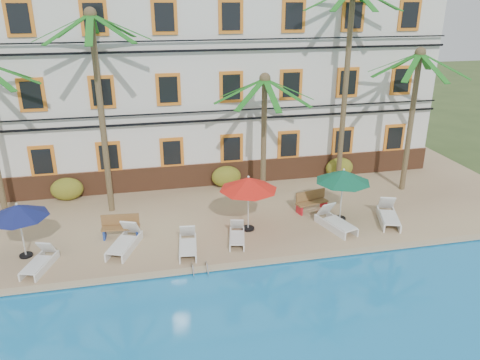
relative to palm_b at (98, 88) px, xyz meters
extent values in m
plane|color=#384C23|center=(4.48, -4.94, -5.80)|extent=(100.00, 100.00, 0.00)
cube|color=tan|center=(4.48, 0.06, -5.67)|extent=(30.00, 12.00, 0.25)
cube|color=tan|center=(4.48, -5.84, -5.52)|extent=(30.00, 0.35, 0.06)
cube|color=silver|center=(4.48, 5.06, -0.55)|extent=(25.00, 6.00, 10.00)
cube|color=brown|center=(4.48, 2.00, -4.95)|extent=(25.00, 0.12, 1.20)
cube|color=orange|center=(-3.02, 2.01, -3.65)|extent=(1.15, 0.10, 1.50)
cube|color=black|center=(-3.02, 1.96, -3.65)|extent=(0.85, 0.04, 1.20)
cube|color=orange|center=(-0.02, 2.01, -3.65)|extent=(1.15, 0.10, 1.50)
cube|color=black|center=(-0.02, 1.96, -3.65)|extent=(0.85, 0.04, 1.20)
cube|color=orange|center=(2.98, 2.01, -3.65)|extent=(1.15, 0.10, 1.50)
cube|color=black|center=(2.98, 1.96, -3.65)|extent=(0.85, 0.04, 1.20)
cube|color=orange|center=(5.98, 2.01, -3.65)|extent=(1.15, 0.10, 1.50)
cube|color=black|center=(5.98, 1.96, -3.65)|extent=(0.85, 0.04, 1.20)
cube|color=orange|center=(8.98, 2.01, -3.65)|extent=(1.15, 0.10, 1.50)
cube|color=black|center=(8.98, 1.96, -3.65)|extent=(0.85, 0.04, 1.20)
cube|color=orange|center=(11.98, 2.01, -3.65)|extent=(1.15, 0.10, 1.50)
cube|color=black|center=(11.98, 1.96, -3.65)|extent=(0.85, 0.04, 1.20)
cube|color=orange|center=(14.98, 2.01, -3.65)|extent=(1.15, 0.10, 1.50)
cube|color=black|center=(14.98, 1.96, -3.65)|extent=(0.85, 0.04, 1.20)
cube|color=orange|center=(-3.02, 2.01, -0.55)|extent=(1.15, 0.10, 1.50)
cube|color=black|center=(-3.02, 1.96, -0.55)|extent=(0.85, 0.04, 1.20)
cube|color=orange|center=(-0.02, 2.01, -0.55)|extent=(1.15, 0.10, 1.50)
cube|color=black|center=(-0.02, 1.96, -0.55)|extent=(0.85, 0.04, 1.20)
cube|color=orange|center=(2.98, 2.01, -0.55)|extent=(1.15, 0.10, 1.50)
cube|color=black|center=(2.98, 1.96, -0.55)|extent=(0.85, 0.04, 1.20)
cube|color=orange|center=(5.98, 2.01, -0.55)|extent=(1.15, 0.10, 1.50)
cube|color=black|center=(5.98, 1.96, -0.55)|extent=(0.85, 0.04, 1.20)
cube|color=orange|center=(8.98, 2.01, -0.55)|extent=(1.15, 0.10, 1.50)
cube|color=black|center=(8.98, 1.96, -0.55)|extent=(0.85, 0.04, 1.20)
cube|color=orange|center=(11.98, 2.01, -0.55)|extent=(1.15, 0.10, 1.50)
cube|color=black|center=(11.98, 1.96, -0.55)|extent=(0.85, 0.04, 1.20)
cube|color=orange|center=(14.98, 2.01, -0.55)|extent=(1.15, 0.10, 1.50)
cube|color=black|center=(14.98, 1.96, -0.55)|extent=(0.85, 0.04, 1.20)
cube|color=orange|center=(-3.02, 2.01, 2.65)|extent=(1.15, 0.10, 1.50)
cube|color=black|center=(-3.02, 1.96, 2.65)|extent=(0.85, 0.04, 1.20)
cube|color=orange|center=(-0.02, 2.01, 2.65)|extent=(1.15, 0.10, 1.50)
cube|color=black|center=(-0.02, 1.96, 2.65)|extent=(0.85, 0.04, 1.20)
cube|color=orange|center=(2.98, 2.01, 2.65)|extent=(1.15, 0.10, 1.50)
cube|color=black|center=(2.98, 1.96, 2.65)|extent=(0.85, 0.04, 1.20)
cube|color=orange|center=(5.98, 2.01, 2.65)|extent=(1.15, 0.10, 1.50)
cube|color=black|center=(5.98, 1.96, 2.65)|extent=(0.85, 0.04, 1.20)
cube|color=orange|center=(8.98, 2.01, 2.65)|extent=(1.15, 0.10, 1.50)
cube|color=black|center=(8.98, 1.96, 2.65)|extent=(0.85, 0.04, 1.20)
cube|color=orange|center=(11.98, 2.01, 2.65)|extent=(1.15, 0.10, 1.50)
cube|color=black|center=(11.98, 1.96, 2.65)|extent=(0.85, 0.04, 1.20)
cube|color=orange|center=(14.98, 2.01, 2.65)|extent=(1.15, 0.10, 1.50)
cube|color=black|center=(14.98, 1.96, 2.65)|extent=(0.85, 0.04, 1.20)
cube|color=black|center=(4.48, 1.86, -2.10)|extent=(25.00, 0.08, 0.10)
cube|color=black|center=(4.48, 1.86, -1.65)|extent=(25.00, 0.08, 0.06)
cube|color=black|center=(4.48, 1.86, 1.20)|extent=(25.00, 0.08, 0.10)
cube|color=black|center=(4.48, 1.86, 1.65)|extent=(25.00, 0.08, 0.06)
cube|color=#18671B|center=(-3.37, 0.24, 0.72)|extent=(2.29, 0.28, 1.05)
cube|color=#18671B|center=(-3.70, 1.05, 0.72)|extent=(1.82, 1.82, 1.05)
cylinder|color=brown|center=(0.00, 0.00, -1.33)|extent=(0.26, 0.26, 8.44)
sphere|color=brown|center=(0.00, 0.00, 2.89)|extent=(0.50, 0.50, 0.50)
cube|color=#18671B|center=(0.00, 1.14, 2.37)|extent=(0.28, 2.29, 1.05)
cube|color=#18671B|center=(-0.81, 0.81, 2.37)|extent=(1.82, 1.82, 1.05)
cube|color=#18671B|center=(-1.14, 0.00, 2.37)|extent=(2.29, 0.28, 1.05)
cube|color=#18671B|center=(-0.81, -0.81, 2.37)|extent=(1.82, 1.82, 1.05)
cube|color=#18671B|center=(0.00, -1.14, 2.37)|extent=(0.28, 2.29, 1.05)
cube|color=#18671B|center=(0.81, -0.81, 2.37)|extent=(1.82, 1.82, 1.05)
cube|color=#18671B|center=(1.14, 0.00, 2.37)|extent=(2.29, 0.28, 1.05)
cube|color=#18671B|center=(0.81, 0.81, 2.37)|extent=(1.82, 1.82, 1.05)
cylinder|color=brown|center=(7.06, -0.11, -2.70)|extent=(0.26, 0.26, 5.71)
sphere|color=brown|center=(7.06, -0.11, 0.16)|extent=(0.50, 0.50, 0.50)
cube|color=#18671B|center=(7.06, 1.04, -0.35)|extent=(0.28, 2.29, 1.05)
cube|color=#18671B|center=(6.26, 0.70, -0.35)|extent=(1.82, 1.82, 1.05)
cube|color=#18671B|center=(5.92, -0.11, -0.35)|extent=(2.29, 0.28, 1.05)
cube|color=#18671B|center=(6.26, -0.91, -0.35)|extent=(1.82, 1.82, 1.05)
cube|color=#18671B|center=(7.06, -1.25, -0.35)|extent=(0.28, 2.29, 1.05)
cube|color=#18671B|center=(7.87, -0.91, -0.35)|extent=(1.82, 1.82, 1.05)
cube|color=#18671B|center=(8.20, -0.11, -0.35)|extent=(2.29, 0.28, 1.05)
cube|color=#18671B|center=(7.87, 0.70, -0.35)|extent=(1.82, 1.82, 1.05)
cylinder|color=brown|center=(11.35, 0.84, -0.81)|extent=(0.26, 0.26, 9.49)
cylinder|color=brown|center=(14.22, -0.53, -2.21)|extent=(0.26, 0.26, 6.68)
sphere|color=brown|center=(14.22, -0.53, 1.13)|extent=(0.50, 0.50, 0.50)
cube|color=#18671B|center=(14.22, 0.61, 0.62)|extent=(0.28, 2.29, 1.05)
cube|color=#18671B|center=(13.41, 0.28, 0.62)|extent=(1.82, 1.82, 1.05)
cube|color=#18671B|center=(13.08, -0.53, 0.62)|extent=(2.29, 0.28, 1.05)
cube|color=#18671B|center=(13.41, -1.34, 0.62)|extent=(1.82, 1.82, 1.05)
cube|color=#18671B|center=(14.22, -1.67, 0.62)|extent=(0.28, 2.29, 1.05)
cube|color=#18671B|center=(15.02, -1.34, 0.62)|extent=(1.82, 1.82, 1.05)
cube|color=#18671B|center=(15.36, -0.53, 0.62)|extent=(2.29, 0.28, 1.05)
cube|color=#18671B|center=(15.02, 0.28, 0.62)|extent=(1.82, 1.82, 1.05)
ellipsoid|color=#2E5418|center=(-2.07, 1.66, -5.00)|extent=(1.50, 0.90, 1.10)
ellipsoid|color=#2E5418|center=(5.62, 1.66, -5.00)|extent=(1.50, 0.90, 1.10)
ellipsoid|color=#2E5418|center=(11.75, 1.66, -5.00)|extent=(1.50, 0.90, 1.10)
cylinder|color=black|center=(-2.99, -3.48, -5.52)|extent=(0.49, 0.49, 0.07)
cylinder|color=silver|center=(-2.99, -3.48, -4.51)|extent=(0.06, 0.06, 2.08)
cone|color=navy|center=(-2.99, -3.48, -3.68)|extent=(2.17, 2.17, 0.48)
sphere|color=silver|center=(-2.99, -3.48, -3.42)|extent=(0.10, 0.10, 0.10)
cylinder|color=black|center=(5.62, -3.15, -5.51)|extent=(0.54, 0.54, 0.08)
cylinder|color=silver|center=(5.62, -3.15, -4.40)|extent=(0.06, 0.06, 2.29)
cone|color=red|center=(5.62, -3.15, -3.50)|extent=(2.39, 2.39, 0.53)
sphere|color=silver|center=(5.62, -3.15, -3.21)|extent=(0.10, 0.10, 0.10)
cylinder|color=black|center=(9.74, -3.09, -5.51)|extent=(0.53, 0.53, 0.08)
cylinder|color=silver|center=(9.74, -3.09, -4.42)|extent=(0.06, 0.06, 2.26)
cone|color=#0D563A|center=(9.74, -3.09, -3.53)|extent=(2.35, 2.35, 0.52)
sphere|color=silver|center=(9.74, -3.09, -3.25)|extent=(0.10, 0.10, 0.10)
cube|color=silver|center=(-2.40, -4.74, -5.25)|extent=(0.93, 1.34, 0.06)
cube|color=silver|center=(-2.13, -3.94, -5.03)|extent=(0.68, 0.61, 0.61)
cube|color=silver|center=(-2.59, -4.43, -5.41)|extent=(0.61, 1.67, 0.28)
cube|color=silver|center=(-2.06, -4.61, -5.41)|extent=(0.61, 1.67, 0.28)
cube|color=silver|center=(0.51, -4.03, -5.20)|extent=(1.14, 1.56, 0.07)
cube|color=silver|center=(0.88, -3.12, -4.95)|extent=(0.80, 0.73, 0.71)
cube|color=silver|center=(0.31, -3.65, -5.39)|extent=(0.82, 1.90, 0.33)
cube|color=silver|center=(0.92, -3.90, -5.39)|extent=(0.82, 1.90, 0.33)
cube|color=silver|center=(2.94, -4.67, -5.24)|extent=(0.73, 1.34, 0.06)
cube|color=silver|center=(3.04, -3.79, -5.01)|extent=(0.64, 0.53, 0.64)
cube|color=silver|center=(2.68, -4.39, -5.40)|extent=(0.26, 1.81, 0.29)
cube|color=silver|center=(3.26, -4.46, -5.40)|extent=(0.26, 1.81, 0.29)
cube|color=silver|center=(4.90, -4.30, -5.27)|extent=(0.76, 1.24, 0.05)
cube|color=silver|center=(5.07, -3.52, -5.06)|extent=(0.61, 0.53, 0.57)
cube|color=silver|center=(4.69, -4.02, -5.42)|extent=(0.40, 1.61, 0.27)
cube|color=silver|center=(5.21, -4.14, -5.42)|extent=(0.40, 1.61, 0.27)
cube|color=silver|center=(9.28, -4.15, -5.20)|extent=(1.02, 1.54, 0.07)
cube|color=silver|center=(9.01, -3.20, -4.95)|extent=(0.77, 0.68, 0.71)
cube|color=silver|center=(8.89, -3.97, -5.39)|extent=(0.62, 1.95, 0.33)
cube|color=silver|center=(9.52, -3.79, -5.39)|extent=(0.62, 1.95, 0.33)
cube|color=silver|center=(11.56, -4.07, -5.20)|extent=(1.09, 1.56, 0.07)
cube|color=silver|center=(11.88, -3.13, -4.95)|extent=(0.79, 0.71, 0.71)
cube|color=silver|center=(11.34, -3.70, -5.39)|extent=(0.73, 1.94, 0.33)
cube|color=silver|center=(11.96, -3.92, -5.39)|extent=(0.73, 1.94, 0.33)
cube|color=olive|center=(0.48, -2.74, -5.12)|extent=(1.54, 0.59, 0.06)
cube|color=olive|center=(0.50, -2.52, -4.85)|extent=(1.50, 0.20, 0.45)
cube|color=navy|center=(-0.17, -2.68, -5.35)|extent=(0.12, 0.46, 0.40)
cube|color=navy|center=(1.12, -2.80, -5.35)|extent=(0.12, 0.46, 0.40)
cube|color=olive|center=(8.83, -2.06, -5.12)|extent=(1.56, 0.78, 0.06)
cube|color=olive|center=(8.78, -1.84, -4.85)|extent=(1.47, 0.40, 0.45)
cube|color=red|center=(8.19, -2.20, -5.35)|extent=(0.18, 0.46, 0.40)
cube|color=red|center=(9.46, -1.91, -5.35)|extent=(0.18, 0.46, 0.40)
torus|color=silver|center=(2.96, -5.94, -5.55)|extent=(0.04, 0.74, 0.74)
torus|color=silver|center=(3.46, -5.94, -5.55)|extent=(0.04, 0.74, 0.74)
camera|label=1|loc=(1.56, -20.07, 3.49)|focal=35.00mm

